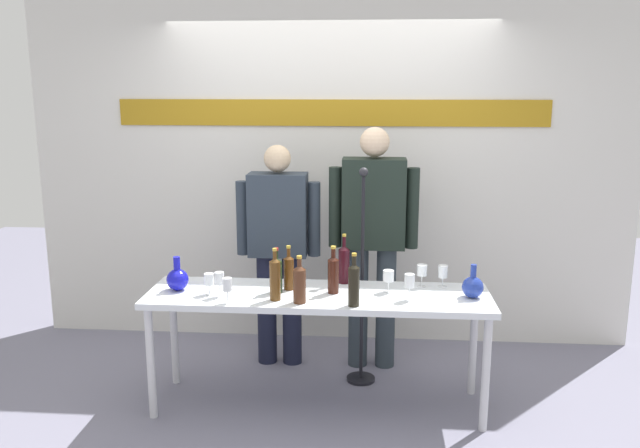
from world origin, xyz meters
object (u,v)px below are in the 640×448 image
object	(u,v)px
display_table	(318,304)
wine_glass_right_3	(410,281)
presenter_right	(373,232)
wine_bottle_3	(299,283)
decanter_blue_right	(473,286)
wine_glass_right_2	(422,271)
wine_glass_left_2	(209,280)
wine_glass_right_0	(443,272)
wine_bottle_2	(276,274)
wine_bottle_6	(333,273)
wine_bottle_0	(354,283)
wine_bottle_1	(344,263)
wine_glass_left_1	(227,285)
wine_glass_left_0	(219,279)
wine_bottle_4	(289,271)
wine_glass_right_1	(388,276)
decanter_blue_left	(177,279)
wine_bottle_5	(275,278)
microphone_stand	(362,312)
presenter_left	(279,242)

from	to	relation	value
display_table	wine_glass_right_3	size ratio (longest dim) A/B	13.10
presenter_right	wine_bottle_3	xyz separation A→B (m)	(-0.43, -0.83, -0.13)
decanter_blue_right	wine_glass_right_2	size ratio (longest dim) A/B	1.43
wine_glass_right_3	wine_glass_left_2	bearing A→B (deg)	179.49
presenter_right	wine_glass_right_0	distance (m)	0.65
presenter_right	wine_glass_left_2	distance (m)	1.25
wine_bottle_2	wine_bottle_6	bearing A→B (deg)	3.12
wine_glass_right_3	wine_bottle_0	bearing A→B (deg)	-158.26
display_table	wine_bottle_1	xyz separation A→B (m)	(0.15, 0.23, 0.20)
wine_bottle_0	wine_bottle_3	size ratio (longest dim) A/B	1.11
wine_glass_left_1	wine_glass_left_0	bearing A→B (deg)	122.69
wine_bottle_4	wine_glass_left_0	xyz separation A→B (m)	(-0.40, -0.18, -0.01)
wine_glass_left_2	wine_glass_right_3	bearing A→B (deg)	-0.51
wine_glass_right_3	wine_glass_left_0	bearing A→B (deg)	-178.58
wine_glass_right_0	wine_glass_right_1	xyz separation A→B (m)	(-0.35, -0.14, 0.00)
presenter_right	wine_bottle_6	world-z (taller)	presenter_right
presenter_right	wine_bottle_4	distance (m)	0.80
wine_bottle_2	wine_glass_left_0	distance (m)	0.35
decanter_blue_left	wine_glass_left_1	bearing A→B (deg)	-31.25
wine_bottle_6	wine_bottle_0	bearing A→B (deg)	-60.15
wine_bottle_0	wine_bottle_2	distance (m)	0.53
wine_bottle_3	wine_glass_right_0	world-z (taller)	wine_bottle_3
wine_glass_left_1	presenter_right	bearing A→B (deg)	45.61
decanter_blue_right	wine_bottle_4	xyz separation A→B (m)	(-1.14, 0.07, 0.05)
wine_bottle_6	wine_glass_right_1	bearing A→B (deg)	7.51
wine_bottle_3	wine_glass_right_0	distance (m)	0.96
display_table	presenter_right	world-z (taller)	presenter_right
wine_glass_left_0	wine_glass_right_0	distance (m)	1.42
wine_bottle_5	presenter_right	bearing A→B (deg)	53.45
wine_bottle_5	wine_glass_left_2	size ratio (longest dim) A/B	2.40
wine_bottle_1	wine_glass_right_3	bearing A→B (deg)	-38.07
wine_glass_left_1	microphone_stand	bearing A→B (deg)	37.84
wine_bottle_4	wine_bottle_3	bearing A→B (deg)	-69.08
presenter_left	wine_bottle_1	distance (m)	0.64
presenter_left	wine_bottle_5	size ratio (longest dim) A/B	5.03
wine_bottle_2	wine_bottle_4	bearing A→B (deg)	44.02
wine_glass_right_1	wine_glass_left_1	bearing A→B (deg)	-162.92
wine_bottle_1	microphone_stand	world-z (taller)	microphone_stand
microphone_stand	decanter_blue_right	bearing A→B (deg)	-29.75
wine_bottle_0	wine_glass_right_2	size ratio (longest dim) A/B	2.19
wine_bottle_2	wine_glass_right_0	distance (m)	1.07
decanter_blue_left	wine_glass_left_2	distance (m)	0.23
wine_glass_left_1	display_table	bearing A→B (deg)	24.16
wine_bottle_0	wine_bottle_6	size ratio (longest dim) A/B	1.06
wine_bottle_5	wine_glass_right_3	xyz separation A→B (m)	(0.81, 0.06, -0.02)
wine_glass_left_2	decanter_blue_left	bearing A→B (deg)	162.75
wine_bottle_4	decanter_blue_left	bearing A→B (deg)	-174.18
presenter_right	wine_bottle_1	xyz separation A→B (m)	(-0.19, -0.41, -0.12)
wine_bottle_3	wine_glass_right_1	world-z (taller)	wine_bottle_3
decanter_blue_right	wine_bottle_5	xyz separation A→B (m)	(-1.19, -0.14, 0.07)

